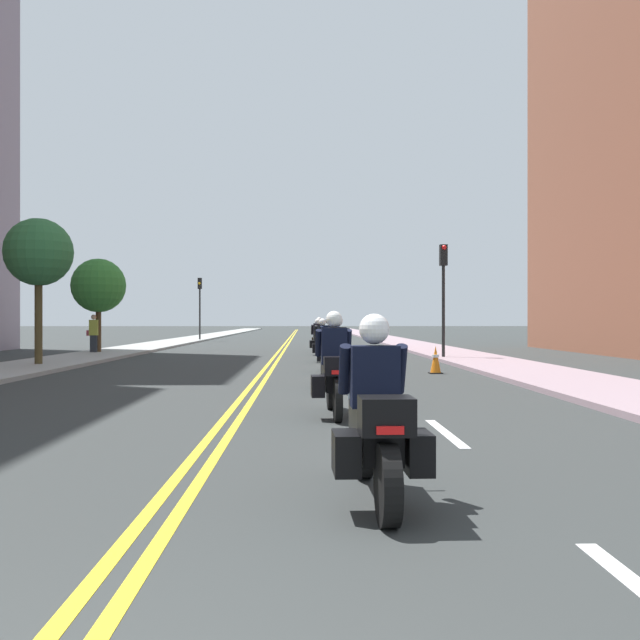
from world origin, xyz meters
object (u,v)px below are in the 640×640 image
Objects in this scene: motorcycle_3 at (330,349)px; motorcycle_5 at (318,340)px; motorcycle_1 at (334,373)px; street_tree_0 at (98,286)px; motorcycle_0 at (376,427)px; traffic_cone_0 at (436,360)px; motorcycle_4 at (323,344)px; pedestrian_2 at (93,334)px; motorcycle_2 at (337,359)px; street_tree_1 at (39,253)px; traffic_light_far at (200,297)px; traffic_light_near at (443,279)px; motorcycle_6 at (319,337)px.

motorcycle_3 is 10.22m from motorcycle_5.
motorcycle_3 is 1.04× the size of motorcycle_5.
street_tree_0 is at bearing 113.13° from motorcycle_1.
motorcycle_0 is 2.86× the size of traffic_cone_0.
motorcycle_5 reaches higher than traffic_cone_0.
pedestrian_2 is (-9.87, 5.47, 0.27)m from motorcycle_4.
motorcycle_3 is at bearing -47.76° from street_tree_0.
motorcycle_1 reaches higher than traffic_cone_0.
motorcycle_4 is at bearing 117.83° from traffic_cone_0.
motorcycle_1 is 4.61m from motorcycle_2.
traffic_cone_0 is (2.97, -0.76, -0.27)m from motorcycle_3.
pedestrian_2 is at bearing 94.74° from street_tree_1.
motorcycle_3 is at bearing 130.39° from pedestrian_2.
traffic_light_far is at bearing 109.51° from traffic_cone_0.
traffic_light_far reaches higher than traffic_cone_0.
motorcycle_4 is 11.28m from pedestrian_2.
motorcycle_1 is 0.49× the size of traffic_light_far.
motorcycle_0 is 20.13m from motorcycle_4.
motorcycle_2 reaches higher than traffic_cone_0.
street_tree_0 is (-9.66, 25.92, 2.40)m from motorcycle_0.
street_tree_1 reaches higher than motorcycle_2.
street_tree_0 is at bearing 148.58° from motorcycle_4.
motorcycle_3 is at bearing -12.86° from street_tree_1.
motorcycle_3 is 0.54× the size of street_tree_0.
traffic_light_near reaches higher than pedestrian_2.
motorcycle_3 is (0.28, 9.75, -0.02)m from motorcycle_1.
street_tree_1 reaches higher than motorcycle_0.
motorcycle_1 is at bearing -106.90° from traffic_light_near.
motorcycle_1 is 0.53× the size of street_tree_0.
motorcycle_1 is 2.83× the size of traffic_cone_0.
motorcycle_4 is at bearing 88.21° from motorcycle_0.
motorcycle_2 reaches higher than motorcycle_5.
motorcycle_4 is 0.54× the size of street_tree_0.
motorcycle_0 is 5.35m from motorcycle_1.
street_tree_1 is (-8.98, 11.86, 2.98)m from motorcycle_1.
traffic_cone_0 is 0.18× the size of traffic_light_near.
pedestrian_2 reaches higher than motorcycle_3.
motorcycle_0 is 1.04× the size of motorcycle_5.
traffic_light_near is 27.99m from traffic_light_far.
motorcycle_1 reaches higher than motorcycle_2.
traffic_light_near reaches higher than motorcycle_6.
motorcycle_1 is 0.51× the size of traffic_light_near.
motorcycle_5 is 1.24× the size of pedestrian_2.
traffic_light_near is at bearing -62.67° from traffic_light_far.
motorcycle_6 is 16.09m from street_tree_1.
motorcycle_3 is (0.17, 15.10, 0.03)m from motorcycle_0.
street_tree_1 is at bearing -163.63° from traffic_light_near.
motorcycle_0 is 1.07× the size of motorcycle_2.
motorcycle_4 is 0.52× the size of traffic_light_near.
motorcycle_3 is 14.82m from street_tree_0.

